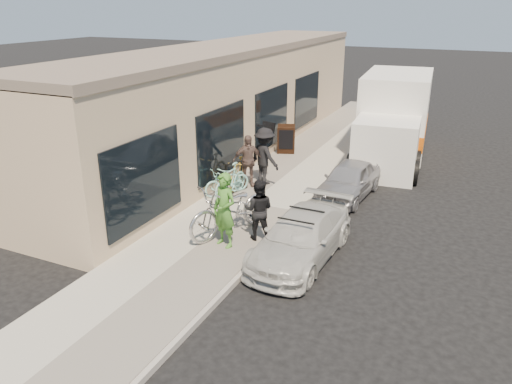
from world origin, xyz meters
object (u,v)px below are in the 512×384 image
(sedan_silver, at_px, (349,180))
(bystander_b, at_px, (248,161))
(moving_truck, at_px, (393,121))
(tandem_bike, at_px, (231,209))
(man_standing, at_px, (259,210))
(cruiser_bike_c, at_px, (238,173))
(cruiser_bike_b, at_px, (227,181))
(sedan_white, at_px, (301,237))
(woman_rider, at_px, (224,210))
(bike_rack, at_px, (234,173))
(bystander_a, at_px, (265,156))
(sandwich_board, at_px, (286,139))
(cruiser_bike_a, at_px, (230,181))

(sedan_silver, xyz_separation_m, bystander_b, (-3.11, -0.80, 0.44))
(moving_truck, relative_size, tandem_bike, 2.58)
(man_standing, relative_size, cruiser_bike_c, 1.00)
(sedan_silver, height_order, bystander_b, bystander_b)
(tandem_bike, height_order, cruiser_bike_b, tandem_bike)
(moving_truck, bearing_deg, sedan_white, -97.22)
(bystander_b, bearing_deg, cruiser_bike_b, -145.80)
(tandem_bike, height_order, bystander_b, bystander_b)
(sedan_white, xyz_separation_m, sedan_silver, (-0.04, 4.39, -0.00))
(sedan_silver, height_order, moving_truck, moving_truck)
(woman_rider, bearing_deg, moving_truck, 96.26)
(bike_rack, distance_m, bystander_a, 1.21)
(sandwich_board, distance_m, bystander_a, 3.55)
(cruiser_bike_a, height_order, cruiser_bike_c, cruiser_bike_a)
(sedan_silver, distance_m, cruiser_bike_b, 3.78)
(man_standing, relative_size, bystander_b, 0.92)
(moving_truck, height_order, man_standing, moving_truck)
(bike_rack, height_order, cruiser_bike_b, bike_rack)
(bike_rack, relative_size, tandem_bike, 0.36)
(sedan_white, relative_size, cruiser_bike_c, 2.51)
(cruiser_bike_c, bearing_deg, tandem_bike, -74.11)
(sedan_white, bearing_deg, sandwich_board, 116.85)
(sedan_white, bearing_deg, cruiser_bike_b, 144.53)
(moving_truck, bearing_deg, bystander_b, -126.05)
(cruiser_bike_b, bearing_deg, cruiser_bike_a, -5.17)
(moving_truck, distance_m, cruiser_bike_b, 7.74)
(bike_rack, relative_size, bystander_b, 0.54)
(cruiser_bike_a, height_order, cruiser_bike_b, cruiser_bike_a)
(bystander_a, bearing_deg, cruiser_bike_a, 99.27)
(sandwich_board, relative_size, sedan_white, 0.28)
(moving_truck, bearing_deg, bike_rack, -125.59)
(moving_truck, xyz_separation_m, bystander_b, (-3.46, -5.82, -0.41))
(bike_rack, xyz_separation_m, sedan_silver, (3.34, 1.30, -0.15))
(sandwich_board, bearing_deg, sedan_silver, -64.08)
(cruiser_bike_b, height_order, bystander_b, bystander_b)
(sandwich_board, height_order, cruiser_bike_c, sandwich_board)
(sedan_silver, distance_m, woman_rider, 5.16)
(sedan_silver, relative_size, cruiser_bike_c, 2.10)
(sedan_silver, relative_size, cruiser_bike_a, 1.94)
(man_standing, bearing_deg, sandwich_board, -88.03)
(sedan_white, distance_m, cruiser_bike_a, 4.11)
(bike_rack, relative_size, cruiser_bike_b, 0.58)
(sandwich_board, bearing_deg, sedan_white, -86.69)
(sedan_silver, relative_size, moving_truck, 0.49)
(bystander_b, bearing_deg, cruiser_bike_a, -134.51)
(tandem_bike, xyz_separation_m, bystander_b, (-1.17, 3.37, 0.17))
(sandwich_board, bearing_deg, cruiser_bike_b, -111.12)
(cruiser_bike_b, bearing_deg, moving_truck, 90.09)
(bike_rack, height_order, man_standing, man_standing)
(sandwich_board, bearing_deg, cruiser_bike_a, -109.07)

